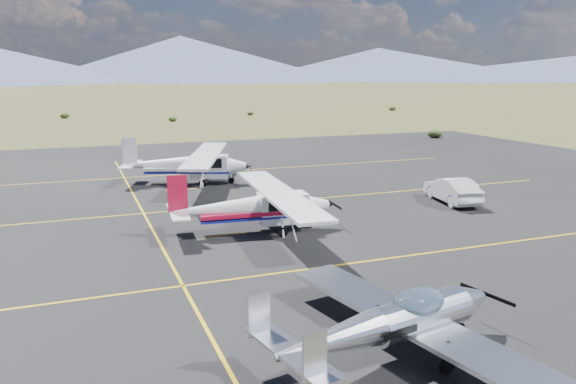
{
  "coord_description": "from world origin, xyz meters",
  "views": [
    {
      "loc": [
        -9.2,
        -16.43,
        7.24
      ],
      "look_at": [
        0.35,
        8.34,
        1.6
      ],
      "focal_mm": 35.0,
      "sensor_mm": 36.0,
      "label": 1
    }
  ],
  "objects": [
    {
      "name": "ground",
      "position": [
        0.0,
        0.0,
        0.0
      ],
      "size": [
        1600.0,
        1600.0,
        0.0
      ],
      "primitive_type": "plane",
      "color": "#383D1C",
      "rests_on": "ground"
    },
    {
      "name": "apron",
      "position": [
        0.0,
        7.0,
        0.0
      ],
      "size": [
        72.0,
        72.0,
        0.02
      ],
      "primitive_type": "cube",
      "color": "black",
      "rests_on": "ground"
    },
    {
      "name": "aircraft_low_wing",
      "position": [
        -1.8,
        -4.98,
        1.0
      ],
      "size": [
        7.03,
        9.68,
        2.09
      ],
      "rotation": [
        0.0,
        0.0,
        0.19
      ],
      "color": "silver",
      "rests_on": "apron"
    },
    {
      "name": "aircraft_cessna",
      "position": [
        -1.62,
        7.48,
        1.27
      ],
      "size": [
        6.82,
        11.34,
        2.86
      ],
      "rotation": [
        0.0,
        0.0,
        -0.08
      ],
      "color": "white",
      "rests_on": "apron"
    },
    {
      "name": "aircraft_plain",
      "position": [
        -2.23,
        20.18,
        1.38
      ],
      "size": [
        8.55,
        12.05,
        3.1
      ],
      "rotation": [
        0.0,
        0.0,
        -0.34
      ],
      "color": "white",
      "rests_on": "apron"
    },
    {
      "name": "sedan",
      "position": [
        10.73,
        9.3,
        0.73
      ],
      "size": [
        2.24,
        4.59,
        1.45
      ],
      "primitive_type": "imported",
      "rotation": [
        0.0,
        0.0,
        2.98
      ],
      "color": "silver",
      "rests_on": "apron"
    }
  ]
}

